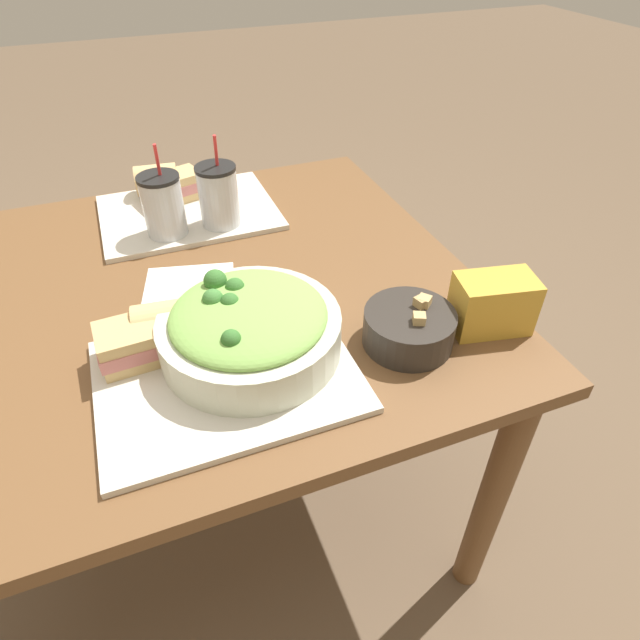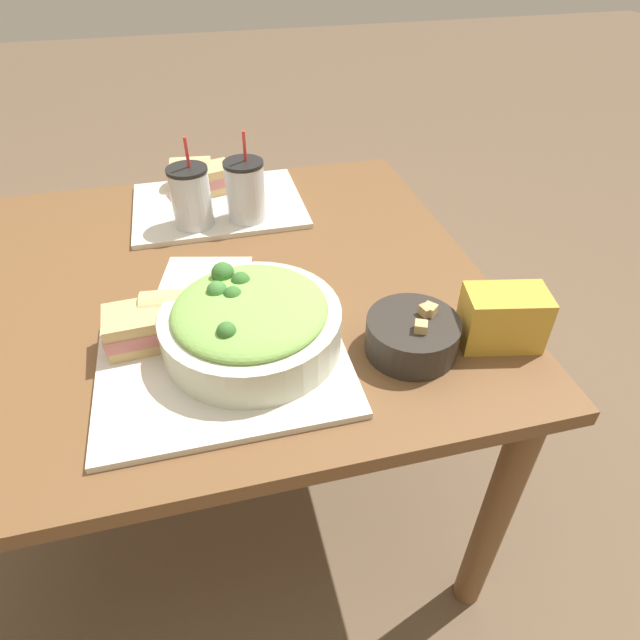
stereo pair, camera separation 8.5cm
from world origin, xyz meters
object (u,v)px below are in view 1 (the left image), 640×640
salad_bowl (249,327)px  sandwich_far (174,187)px  baguette_near (176,321)px  napkin_folded (190,283)px  baguette_far (158,180)px  drink_cup_dark (164,207)px  soup_bowl (409,327)px  drink_cup_red (219,197)px  chip_bag (493,304)px  sandwich_near (139,342)px

salad_bowl → sandwich_far: 0.60m
baguette_near → napkin_folded: baguette_near is taller
baguette_far → drink_cup_dark: (-0.01, -0.21, 0.03)m
soup_bowl → baguette_near: (-0.37, 0.14, 0.01)m
drink_cup_dark → drink_cup_red: size_ratio=0.99×
soup_bowl → sandwich_far: size_ratio=1.03×
baguette_near → sandwich_far: 0.53m
baguette_near → chip_bag: size_ratio=0.94×
napkin_folded → drink_cup_red: bearing=59.9°
salad_bowl → drink_cup_red: (0.05, 0.44, 0.02)m
drink_cup_dark → chip_bag: 0.71m
napkin_folded → soup_bowl: bearing=-44.4°
sandwich_near → soup_bowl: bearing=-18.4°
baguette_near → napkin_folded: size_ratio=0.71×
drink_cup_red → napkin_folded: (-0.11, -0.19, -0.07)m
salad_bowl → drink_cup_dark: bearing=98.8°
salad_bowl → sandwich_near: (-0.17, 0.05, -0.02)m
salad_bowl → sandwich_near: salad_bowl is taller
sandwich_near → chip_bag: chip_bag is taller
baguette_far → drink_cup_red: (0.11, -0.21, 0.03)m
sandwich_near → baguette_far: 0.61m
drink_cup_dark → drink_cup_red: 0.12m
napkin_folded → chip_bag: bearing=-34.7°
sandwich_far → chip_bag: (0.44, -0.68, 0.01)m
sandwich_near → drink_cup_dark: drink_cup_dark is taller
drink_cup_dark → drink_cup_red: drink_cup_red is taller
baguette_near → drink_cup_dark: (0.04, 0.36, 0.03)m
baguette_far → baguette_near: bearing=-178.1°
soup_bowl → drink_cup_dark: 0.60m
soup_bowl → baguette_near: size_ratio=1.12×
salad_bowl → napkin_folded: 0.26m
baguette_far → salad_bowl: bearing=-168.1°
salad_bowl → sandwich_far: size_ratio=1.96×
salad_bowl → drink_cup_dark: 0.45m
chip_bag → napkin_folded: 0.58m
baguette_far → drink_cup_red: drink_cup_red is taller
baguette_far → napkin_folded: (-0.00, -0.40, -0.05)m
baguette_far → napkin_folded: bearing=-173.5°
drink_cup_red → chip_bag: 0.63m
soup_bowl → chip_bag: chip_bag is taller
salad_bowl → soup_bowl: 0.27m
chip_bag → salad_bowl: bearing=-179.2°
salad_bowl → napkin_folded: (-0.06, 0.25, -0.06)m
salad_bowl → drink_cup_dark: drink_cup_dark is taller
chip_bag → sandwich_far: bearing=134.6°
sandwich_far → napkin_folded: (-0.03, -0.35, -0.04)m
baguette_far → drink_cup_dark: size_ratio=0.53×
sandwich_near → baguette_far: size_ratio=1.26×
chip_bag → drink_cup_dark: bearing=144.5°
salad_bowl → baguette_near: (-0.11, 0.08, -0.01)m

